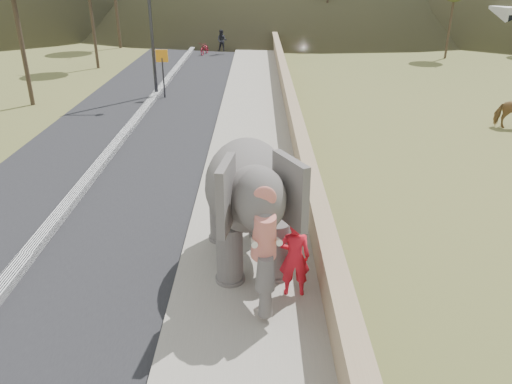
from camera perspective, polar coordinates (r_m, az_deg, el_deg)
ground at (r=11.12m, az=-1.05°, el=-9.00°), size 160.00×160.00×0.00m
road at (r=20.89m, az=-14.43°, el=6.61°), size 7.00×120.00×0.03m
median at (r=20.86m, az=-14.46°, el=6.86°), size 0.35×120.00×0.22m
walkway at (r=20.21m, az=-0.49°, el=6.97°), size 3.00×120.00×0.15m
parapet at (r=20.12m, az=4.26°, el=8.24°), size 0.30×120.00×1.10m
signboard at (r=25.99m, az=-10.64°, el=14.05°), size 0.60×0.08×2.40m
distant_car at (r=47.98m, az=19.12°, el=16.64°), size 4.29×1.87×1.44m
elephant_and_man at (r=10.67m, az=-0.98°, el=-0.97°), size 2.56×4.16×2.82m
motorcyclist at (r=39.44m, az=-5.01°, el=16.39°), size 2.24×1.77×1.82m
trees at (r=36.65m, az=0.63°, el=20.54°), size 47.80×42.25×8.38m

